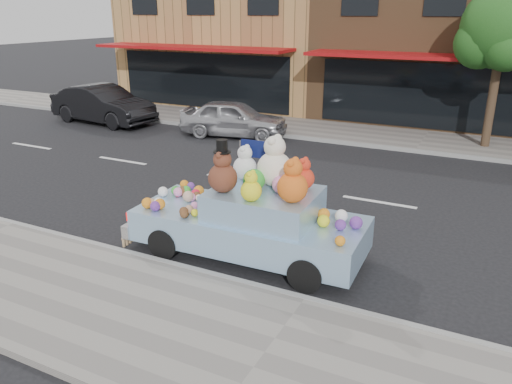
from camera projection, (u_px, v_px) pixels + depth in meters
The scene contains 11 objects.
ground at pixel (379, 202), 12.16m from camera, with size 120.00×120.00×0.00m, color black.
near_sidewalk at pixel (265, 356), 6.67m from camera, with size 60.00×3.00×0.12m, color gray.
far_sidewalk at pixel (423, 141), 17.61m from camera, with size 60.00×3.00×0.12m, color gray.
near_kerb at pixel (305, 300), 7.93m from camera, with size 60.00×0.12×0.13m, color gray.
far_kerb at pixel (415, 151), 16.34m from camera, with size 60.00×0.12×0.13m, color gray.
storefront_left at pixel (244, 26), 25.16m from camera, with size 10.00×9.80×7.30m.
storefront_mid at pixel (454, 29), 20.98m from camera, with size 10.00×9.80×7.30m.
street_tree at pixel (504, 34), 15.56m from camera, with size 3.00×2.70×5.22m.
car_silver at pixel (234, 118), 18.27m from camera, with size 1.58×3.94×1.34m, color #B6B6BB.
car_dark at pixel (103, 104), 20.41m from camera, with size 1.63×4.67×1.54m, color black.
art_car at pixel (251, 216), 9.26m from camera, with size 4.53×1.89×2.31m.
Camera 1 is at (2.35, -11.49, 4.41)m, focal length 35.00 mm.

